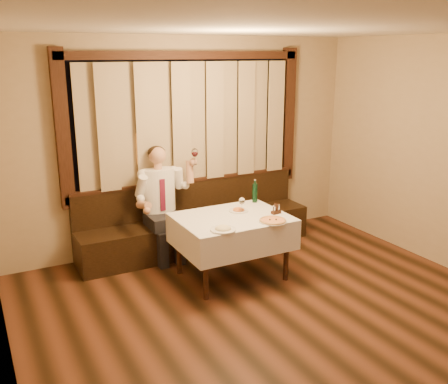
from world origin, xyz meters
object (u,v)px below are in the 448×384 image
pasta_red (239,209)px  seated_man (162,195)px  pasta_cream (223,227)px  cruet_caddy (276,210)px  banquette (196,226)px  pizza (273,221)px  dining_table (232,225)px  green_bottle (255,192)px

pasta_red → seated_man: 1.04m
pasta_red → pasta_cream: pasta_cream is taller
pasta_red → cruet_caddy: 0.45m
banquette → pizza: banquette is taller
pasta_red → pasta_cream: size_ratio=0.83×
dining_table → pasta_red: bearing=39.8°
dining_table → pasta_cream: size_ratio=4.54×
pasta_cream → green_bottle: green_bottle is taller
banquette → dining_table: (0.00, -1.02, 0.34)m
pasta_red → banquette: bearing=100.4°
pasta_cream → cruet_caddy: (0.82, 0.22, 0.00)m
dining_table → pizza: bearing=-50.6°
banquette → seated_man: size_ratio=2.20×
pasta_cream → seated_man: 1.32m
dining_table → green_bottle: (0.53, 0.37, 0.23)m
cruet_caddy → dining_table: bearing=155.1°
pizza → cruet_caddy: size_ratio=2.56×
pizza → pasta_cream: 0.62m
banquette → seated_man: seated_man is taller
banquette → cruet_caddy: (0.51, -1.17, 0.49)m
banquette → green_bottle: size_ratio=10.82×
pizza → cruet_caddy: bearing=49.6°
pasta_cream → cruet_caddy: size_ratio=2.27×
green_bottle → cruet_caddy: (-0.02, -0.52, -0.08)m
dining_table → cruet_caddy: (0.51, -0.15, 0.15)m
pasta_red → green_bottle: green_bottle is taller
pasta_cream → seated_man: seated_man is taller
green_bottle → seated_man: seated_man is taller
banquette → dining_table: 1.08m
banquette → pasta_red: size_ratio=13.79×
dining_table → pasta_cream: pasta_cream is taller
dining_table → green_bottle: size_ratio=4.29×
banquette → green_bottle: bearing=-50.9°
green_bottle → cruet_caddy: size_ratio=2.40×
green_bottle → cruet_caddy: 0.53m
pasta_cream → green_bottle: bearing=41.3°
pasta_cream → green_bottle: 1.12m
pizza → pasta_cream: pasta_cream is taller
pasta_red → seated_man: size_ratio=0.16×
pizza → cruet_caddy: 0.30m
cruet_caddy → seated_man: 1.49m
banquette → seated_man: (-0.51, -0.09, 0.53)m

